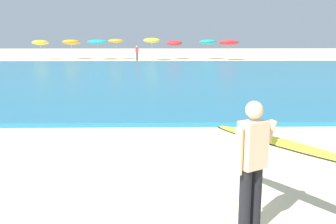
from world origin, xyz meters
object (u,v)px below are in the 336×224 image
Objects in this scene: beach_umbrella_2 at (97,42)px; beach_umbrella_3 at (116,41)px; beach_umbrella_4 at (152,40)px; beach_umbrella_5 at (174,43)px; beach_umbrella_1 at (71,42)px; beach_umbrella_7 at (229,43)px; surfer_with_board at (265,153)px; beach_umbrella_6 at (208,42)px; beach_umbrella_0 at (40,43)px; beachgoer_near_row_left at (137,53)px.

beach_umbrella_2 is 0.99× the size of beach_umbrella_3.
beach_umbrella_5 is at bearing 43.18° from beach_umbrella_4.
beach_umbrella_1 reaches higher than beach_umbrella_7.
beach_umbrella_2 is (-8.38, 38.24, 0.97)m from surfer_with_board.
beach_umbrella_5 is at bearing 4.80° from beach_umbrella_2.
beach_umbrella_3 reaches higher than beach_umbrella_7.
beach_umbrella_2 and beach_umbrella_6 have the same top height.
beach_umbrella_0 is at bearing -177.36° from beach_umbrella_5.
beach_umbrella_3 is 0.93× the size of beach_umbrella_4.
beachgoer_near_row_left is (-7.95, -2.13, -1.12)m from beach_umbrella_6.
beachgoer_near_row_left is (-4.11, -2.22, -0.98)m from beach_umbrella_5.
beach_umbrella_7 is 10.12m from beachgoer_near_row_left.
beach_umbrella_6 is at bearing 14.97° from beachgoer_near_row_left.
beach_umbrella_4 is at bearing -14.79° from beach_umbrella_2.
beach_umbrella_2 is 4.89m from beachgoer_near_row_left.
beach_umbrella_2 is at bearing -175.20° from beach_umbrella_5.
beach_umbrella_2 is 12.47m from beach_umbrella_6.
beach_umbrella_3 is at bearing 174.13° from beach_umbrella_7.
surfer_with_board is 36.71m from beach_umbrella_4.
beach_umbrella_0 is at bearing 179.68° from beach_umbrella_2.
surfer_with_board is 1.01× the size of beach_umbrella_2.
beach_umbrella_1 is 3.25m from beach_umbrella_2.
beach_umbrella_6 is at bearing 84.01° from surfer_with_board.
beach_umbrella_0 is 1.41× the size of beachgoer_near_row_left.
beach_umbrella_3 is (2.04, 0.32, 0.07)m from beach_umbrella_2.
beach_umbrella_3 is at bearing 143.64° from beachgoer_near_row_left.
beach_umbrella_3 is 1.46× the size of beachgoer_near_row_left.
surfer_with_board is at bearing -80.67° from beach_umbrella_3.
beach_umbrella_1 is 1.01× the size of beach_umbrella_7.
beach_umbrella_4 reaches higher than beach_umbrella_7.
beach_umbrella_5 is 4.78m from beachgoer_near_row_left.
beach_umbrella_4 is 3.44m from beach_umbrella_5.
beach_umbrella_2 is 14.59m from beach_umbrella_7.
beach_umbrella_7 reaches higher than beach_umbrella_0.
beachgoer_near_row_left is (-3.87, 36.75, -0.18)m from surfer_with_board.
beachgoer_near_row_left is (7.61, -2.49, -1.09)m from beach_umbrella_1.
beach_umbrella_3 reaches higher than beachgoer_near_row_left.
beach_umbrella_0 is 3.35m from beach_umbrella_1.
beach_umbrella_7 reaches higher than beach_umbrella_5.
beach_umbrella_2 is at bearing -171.06° from beach_umbrella_3.
beach_umbrella_1 is 1.01× the size of beach_umbrella_6.
beach_umbrella_3 is 1.06× the size of beach_umbrella_5.
beach_umbrella_6 reaches higher than beachgoer_near_row_left.
beachgoer_near_row_left is at bearing 175.73° from beach_umbrella_4.
beach_umbrella_7 is (6.18, 37.28, 0.88)m from surfer_with_board.
beach_umbrella_0 is 0.98× the size of beach_umbrella_6.
beach_umbrella_1 is at bearing 178.67° from beach_umbrella_6.
beach_umbrella_4 is at bearing -7.57° from beach_umbrella_0.
beach_umbrella_4 reaches higher than beach_umbrella_3.
beach_umbrella_7 is (17.66, -1.96, -0.02)m from beach_umbrella_1.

